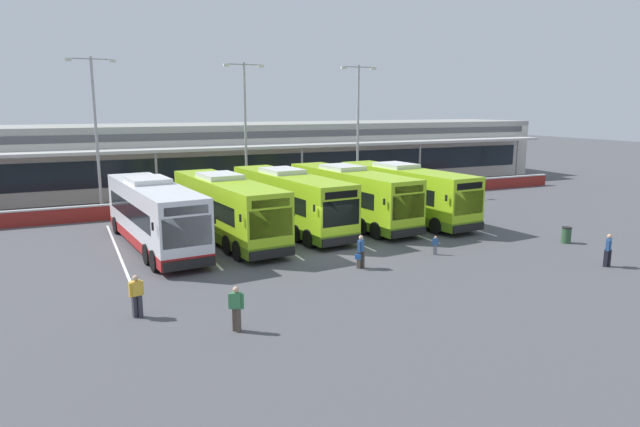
{
  "coord_description": "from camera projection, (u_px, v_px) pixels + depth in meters",
  "views": [
    {
      "loc": [
        -12.79,
        -25.52,
        7.71
      ],
      "look_at": [
        0.41,
        3.0,
        1.6
      ],
      "focal_mm": 31.26,
      "sensor_mm": 36.0,
      "label": 1
    }
  ],
  "objects": [
    {
      "name": "lamp_post_east",
      "position": [
        358.0,
        123.0,
        46.99
      ],
      "size": [
        3.24,
        0.28,
        11.0
      ],
      "color": "#9E9EA3",
      "rests_on": "ground"
    },
    {
      "name": "coach_bus_rightmost",
      "position": [
        404.0,
        194.0,
        38.08
      ],
      "size": [
        3.91,
        12.34,
        3.78
      ],
      "color": "#9ED11E",
      "rests_on": "ground"
    },
    {
      "name": "bay_stripe_far_west",
      "position": [
        117.0,
        249.0,
        30.5
      ],
      "size": [
        0.14,
        13.0,
        0.01
      ],
      "primitive_type": "cube",
      "color": "silver",
      "rests_on": "ground"
    },
    {
      "name": "lamp_post_west",
      "position": [
        96.0,
        126.0,
        38.94
      ],
      "size": [
        3.24,
        0.28,
        11.0
      ],
      "color": "#9E9EA3",
      "rests_on": "ground"
    },
    {
      "name": "pedestrian_in_dark_coat",
      "position": [
        236.0,
        307.0,
        19.19
      ],
      "size": [
        0.52,
        0.41,
        1.62
      ],
      "color": "#4C4238",
      "rests_on": "ground"
    },
    {
      "name": "bay_stripe_mid_west",
      "position": [
        262.0,
        234.0,
        33.96
      ],
      "size": [
        0.14,
        13.0,
        0.01
      ],
      "primitive_type": "cube",
      "color": "silver",
      "rests_on": "ground"
    },
    {
      "name": "bay_stripe_centre",
      "position": [
        324.0,
        228.0,
        35.69
      ],
      "size": [
        0.14,
        13.0,
        0.01
      ],
      "primitive_type": "cube",
      "color": "silver",
      "rests_on": "ground"
    },
    {
      "name": "red_barrier_wall",
      "position": [
        252.0,
        201.0,
        42.29
      ],
      "size": [
        60.0,
        0.4,
        1.1
      ],
      "color": "maroon",
      "rests_on": "ground"
    },
    {
      "name": "pedestrian_approaching_bus",
      "position": [
        608.0,
        249.0,
        26.94
      ],
      "size": [
        0.51,
        0.36,
        1.62
      ],
      "color": "black",
      "rests_on": "ground"
    },
    {
      "name": "pedestrian_child",
      "position": [
        435.0,
        245.0,
        29.17
      ],
      "size": [
        0.31,
        0.26,
        1.0
      ],
      "color": "slate",
      "rests_on": "ground"
    },
    {
      "name": "pedestrian_with_handbag",
      "position": [
        361.0,
        251.0,
        26.67
      ],
      "size": [
        0.61,
        0.52,
        1.62
      ],
      "color": "#4C4238",
      "rests_on": "ground"
    },
    {
      "name": "lamp_post_centre",
      "position": [
        245.0,
        124.0,
        44.09
      ],
      "size": [
        3.24,
        0.28,
        11.0
      ],
      "color": "#9E9EA3",
      "rests_on": "ground"
    },
    {
      "name": "coach_bus_right_centre",
      "position": [
        350.0,
        197.0,
        36.81
      ],
      "size": [
        3.91,
        12.34,
        3.78
      ],
      "color": "#9ED11E",
      "rests_on": "ground"
    },
    {
      "name": "coach_bus_centre",
      "position": [
        289.0,
        202.0,
        34.88
      ],
      "size": [
        3.91,
        12.34,
        3.78
      ],
      "color": "#9ED11E",
      "rests_on": "ground"
    },
    {
      "name": "bay_stripe_mid_east",
      "position": [
        381.0,
        222.0,
        37.42
      ],
      "size": [
        0.14,
        13.0,
        0.01
      ],
      "primitive_type": "cube",
      "color": "silver",
      "rests_on": "ground"
    },
    {
      "name": "bay_stripe_west",
      "position": [
        193.0,
        241.0,
        32.23
      ],
      "size": [
        0.14,
        13.0,
        0.01
      ],
      "primitive_type": "cube",
      "color": "silver",
      "rests_on": "ground"
    },
    {
      "name": "coach_bus_leftmost",
      "position": [
        154.0,
        216.0,
        30.47
      ],
      "size": [
        3.91,
        12.34,
        3.78
      ],
      "color": "silver",
      "rests_on": "ground"
    },
    {
      "name": "bay_stripe_east",
      "position": [
        432.0,
        217.0,
        39.15
      ],
      "size": [
        0.14,
        13.0,
        0.01
      ],
      "primitive_type": "cube",
      "color": "silver",
      "rests_on": "ground"
    },
    {
      "name": "pedestrian_near_bin",
      "position": [
        137.0,
        295.0,
        20.47
      ],
      "size": [
        0.54,
        0.3,
        1.62
      ],
      "color": "#33333D",
      "rests_on": "ground"
    },
    {
      "name": "ground_plane",
      "position": [
        337.0,
        254.0,
        29.48
      ],
      "size": [
        200.0,
        200.0,
        0.0
      ],
      "primitive_type": "plane",
      "color": "#4C4C51"
    },
    {
      "name": "litter_bin",
      "position": [
        566.0,
        235.0,
        31.67
      ],
      "size": [
        0.54,
        0.54,
        0.93
      ],
      "color": "#2D5133",
      "rests_on": "ground"
    },
    {
      "name": "coach_bus_left_centre",
      "position": [
        227.0,
        209.0,
        32.3
      ],
      "size": [
        3.91,
        12.34,
        3.78
      ],
      "color": "#9ED11E",
      "rests_on": "ground"
    },
    {
      "name": "terminal_building",
      "position": [
        211.0,
        156.0,
        52.88
      ],
      "size": [
        70.0,
        13.0,
        6.0
      ],
      "color": "beige",
      "rests_on": "ground"
    }
  ]
}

